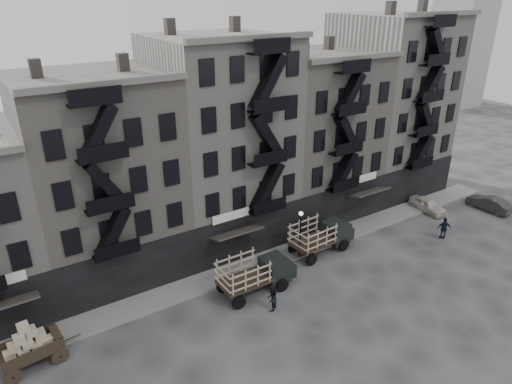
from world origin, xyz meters
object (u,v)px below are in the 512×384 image
stake_truck_west (255,271)px  car_east (428,205)px  pedestrian_mid (272,299)px  car_far (489,203)px  policeman (444,228)px  stake_truck_east (321,233)px  wagon (27,342)px

stake_truck_west → car_east: bearing=4.3°
car_east → pedestrian_mid: 22.01m
stake_truck_west → car_far: stake_truck_west is taller
policeman → stake_truck_east: bearing=13.7°
pedestrian_mid → stake_truck_west: bearing=-133.2°
wagon → pedestrian_mid: wagon is taller
wagon → stake_truck_east: bearing=-4.2°
stake_truck_east → car_east: size_ratio=1.52×
stake_truck_east → car_far: stake_truck_east is taller
car_far → pedestrian_mid: (-27.01, -1.09, 0.20)m
policeman → car_far: bearing=-136.7°
policeman → wagon: bearing=29.4°
pedestrian_mid → policeman: size_ratio=0.91×
wagon → car_east: (36.28, 0.71, -1.05)m
car_east → stake_truck_west: bearing=-171.1°
wagon → car_far: (41.69, -2.39, -1.01)m
stake_truck_east → pedestrian_mid: 8.86m
stake_truck_west → wagon: bearing=175.8°
wagon → car_far: bearing=-9.1°
stake_truck_east → car_far: (19.21, -3.03, -0.97)m
wagon → pedestrian_mid: 15.10m
wagon → car_east: 36.30m
car_far → policeman: (-8.73, -1.18, 0.29)m
car_far → pedestrian_mid: size_ratio=2.36×
car_east → car_far: 6.23m
stake_truck_west → car_far: size_ratio=1.37×
car_east → policeman: policeman is taller
stake_truck_east → car_east: (13.80, 0.07, -1.01)m
wagon → car_east: wagon is taller
wagon → policeman: size_ratio=1.86×
car_east → policeman: (-3.32, -4.28, 0.33)m
wagon → car_east: bearing=-4.7°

